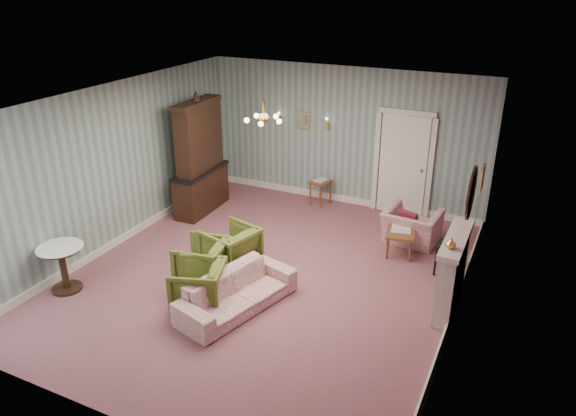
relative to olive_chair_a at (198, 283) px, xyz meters
The scene contains 27 objects.
floor 1.35m from the olive_chair_a, 66.46° to the left, with size 7.00×7.00×0.00m, color #8D525A.
ceiling 2.83m from the olive_chair_a, 66.46° to the left, with size 7.00×7.00×0.00m, color white.
wall_back 4.84m from the olive_chair_a, 83.70° to the left, with size 6.00×6.00×0.00m, color slate.
wall_front 2.60m from the olive_chair_a, 77.39° to the right, with size 6.00×6.00×0.00m, color slate.
wall_left 2.95m from the olive_chair_a, 154.43° to the left, with size 7.00×7.00×0.00m, color slate.
wall_right 3.86m from the olive_chair_a, 18.66° to the left, with size 7.00×7.00×0.00m, color slate.
wall_right_floral 3.85m from the olive_chair_a, 18.73° to the left, with size 7.00×7.00×0.00m, color #B35980.
door 5.04m from the olive_chair_a, 68.64° to the left, with size 1.12×0.12×2.16m, color white, non-canonical shape.
olive_chair_a is the anchor object (origin of this frame).
olive_chair_b 0.71m from the olive_chair_a, 118.71° to the left, with size 0.75×0.70×0.77m, color #5B6623.
olive_chair_c 1.19m from the olive_chair_a, 97.51° to the left, with size 0.79×0.74×0.81m, color #5B6623.
sofa_chintz 0.58m from the olive_chair_a, 17.12° to the left, with size 1.90×0.56×0.74m, color #9F4052.
wingback_chair 4.15m from the olive_chair_a, 55.36° to the left, with size 0.97×0.63×0.85m, color #9F4052.
dresser 3.67m from the olive_chair_a, 122.98° to the left, with size 0.51×1.47×2.46m, color black, non-canonical shape.
fireplace 3.74m from the olive_chair_a, 25.18° to the left, with size 0.30×1.40×1.16m, color beige, non-canonical shape.
mantel_vase 3.66m from the olive_chair_a, 19.48° to the left, with size 0.15×0.15×0.15m, color gold.
oval_mirror 4.10m from the olive_chair_a, 24.54° to the left, with size 0.04×0.76×0.84m, color white, non-canonical shape.
framed_print 4.72m from the olive_chair_a, 40.11° to the left, with size 0.04×0.34×0.42m, color gold, non-canonical shape.
coffee_table 3.77m from the olive_chair_a, 52.99° to the left, with size 0.48×0.87×0.45m, color brown, non-canonical shape.
side_table_black 4.05m from the olive_chair_a, 38.51° to the left, with size 0.37×0.37×0.55m, color black, non-canonical shape.
pedestal_table 2.20m from the olive_chair_a, 165.72° to the right, with size 0.70×0.70×0.76m, color black, non-canonical shape.
nesting_table 4.34m from the olive_chair_a, 87.72° to the left, with size 0.35×0.45×0.58m, color brown, non-canonical shape.
gilt_mirror_back 4.85m from the olive_chair_a, 94.71° to the left, with size 0.28×0.06×0.36m, color gold, non-canonical shape.
sconce_left 4.90m from the olive_chair_a, 101.39° to the left, with size 0.16×0.12×0.30m, color gold, non-canonical shape.
sconce_right 4.82m from the olive_chair_a, 87.93° to the left, with size 0.16×0.12×0.30m, color gold, non-canonical shape.
chandelier 2.60m from the olive_chair_a, 66.46° to the left, with size 0.56×0.56×0.36m, color gold, non-canonical shape.
burgundy_cushion 4.00m from the olive_chair_a, 54.72° to the left, with size 0.38×0.10×0.38m, color maroon.
Camera 1 is at (3.66, -6.85, 4.62)m, focal length 33.87 mm.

